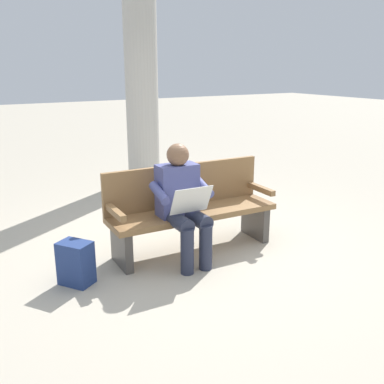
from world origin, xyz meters
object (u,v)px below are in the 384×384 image
at_px(backpack, 76,263).
at_px(bench_near, 190,207).
at_px(person_seated, 182,201).
at_px(support_pillar, 141,52).

bearing_deg(backpack, bench_near, -172.54).
xyz_separation_m(bench_near, person_seated, (0.22, 0.22, 0.17)).
xyz_separation_m(bench_near, backpack, (1.29, 0.17, -0.26)).
distance_m(bench_near, person_seated, 0.36).
bearing_deg(person_seated, backpack, -0.89).
bearing_deg(bench_near, backpack, 9.62).
bearing_deg(bench_near, person_seated, 47.65).
distance_m(bench_near, backpack, 1.32).
xyz_separation_m(person_seated, support_pillar, (-0.99, -3.09, 1.46)).
distance_m(backpack, support_pillar, 4.13).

